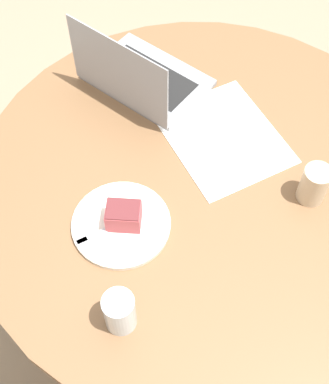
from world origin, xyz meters
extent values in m
plane|color=gray|center=(0.00, 0.00, 0.00)|extent=(12.00, 12.00, 0.00)
cylinder|color=brown|center=(0.00, 0.00, 0.01)|extent=(0.59, 0.59, 0.02)
cylinder|color=brown|center=(0.00, 0.00, 0.38)|extent=(0.10, 0.10, 0.71)
cylinder|color=brown|center=(0.00, 0.00, 0.75)|extent=(1.21, 1.21, 0.03)
cube|color=white|center=(0.04, -0.14, 0.76)|extent=(0.41, 0.39, 0.00)
cylinder|color=silver|center=(0.07, 0.24, 0.77)|extent=(0.24, 0.24, 0.01)
cube|color=#B74C51|center=(0.06, 0.24, 0.80)|extent=(0.10, 0.10, 0.06)
cube|color=maroon|center=(0.06, 0.24, 0.83)|extent=(0.10, 0.09, 0.00)
cube|color=silver|center=(0.08, 0.27, 0.78)|extent=(0.07, 0.16, 0.00)
cube|color=silver|center=(0.11, 0.34, 0.78)|extent=(0.03, 0.04, 0.00)
cylinder|color=#C6AD89|center=(-0.24, -0.12, 0.82)|extent=(0.07, 0.07, 0.11)
cylinder|color=silver|center=(-0.09, 0.42, 0.82)|extent=(0.07, 0.07, 0.11)
cube|color=gray|center=(0.34, -0.16, 0.77)|extent=(0.34, 0.24, 0.02)
cube|color=black|center=(0.34, -0.16, 0.78)|extent=(0.28, 0.14, 0.00)
cube|color=gray|center=(0.33, -0.04, 0.89)|extent=(0.33, 0.02, 0.22)
cube|color=black|center=(0.33, -0.05, 0.89)|extent=(0.31, 0.02, 0.20)
camera|label=1|loc=(-0.43, 0.66, 1.90)|focal=50.00mm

